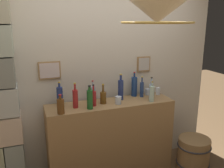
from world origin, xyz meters
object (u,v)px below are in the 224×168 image
at_px(liquor_bottle_rye, 61,106).
at_px(liquor_bottle_vodka, 152,94).
at_px(liquor_bottle_gin, 142,89).
at_px(liquor_bottle_vermouth, 151,91).
at_px(glass_tumbler_shot, 148,92).
at_px(liquor_bottle_bourbon, 94,98).
at_px(liquor_bottle_sherry, 93,93).
at_px(liquor_bottle_mezcal, 103,97).
at_px(liquor_bottle_scotch, 60,96).
at_px(liquor_bottle_whiskey, 75,98).
at_px(liquor_bottle_amaro, 134,86).
at_px(liquor_bottle_port, 90,99).
at_px(liquor_bottle_brandy, 121,89).
at_px(glass_tumbler_highball, 158,91).
at_px(glass_tumbler_rocks, 118,100).
at_px(pendant_lamp, 158,10).
at_px(wooden_barrel, 193,154).

xyz_separation_m(liquor_bottle_rye, liquor_bottle_vodka, (1.12, 0.03, 0.02)).
distance_m(liquor_bottle_gin, liquor_bottle_vermouth, 0.15).
xyz_separation_m(liquor_bottle_vermouth, glass_tumbler_shot, (0.06, 0.18, -0.07)).
bearing_deg(liquor_bottle_vermouth, liquor_bottle_bourbon, 179.48).
bearing_deg(liquor_bottle_sherry, liquor_bottle_mezcal, -51.46).
height_order(liquor_bottle_rye, glass_tumbler_shot, liquor_bottle_rye).
distance_m(liquor_bottle_scotch, liquor_bottle_whiskey, 0.20).
bearing_deg(liquor_bottle_amaro, liquor_bottle_whiskey, -167.68).
relative_size(liquor_bottle_port, glass_tumbler_shot, 3.44).
bearing_deg(liquor_bottle_rye, liquor_bottle_scotch, 83.08).
distance_m(liquor_bottle_sherry, liquor_bottle_port, 0.27).
relative_size(liquor_bottle_gin, liquor_bottle_brandy, 0.82).
xyz_separation_m(liquor_bottle_sherry, liquor_bottle_whiskey, (-0.25, -0.15, 0.01)).
distance_m(liquor_bottle_vodka, glass_tumbler_highball, 0.32).
xyz_separation_m(liquor_bottle_vodka, glass_tumbler_highball, (0.22, 0.23, -0.05)).
relative_size(liquor_bottle_port, liquor_bottle_vermouth, 0.96).
bearing_deg(liquor_bottle_vermouth, liquor_bottle_scotch, 172.98).
relative_size(liquor_bottle_mezcal, glass_tumbler_shot, 3.06).
bearing_deg(liquor_bottle_whiskey, liquor_bottle_brandy, 9.40).
xyz_separation_m(liquor_bottle_bourbon, glass_tumbler_rocks, (0.30, -0.04, -0.05)).
bearing_deg(liquor_bottle_bourbon, liquor_bottle_amaro, 17.15).
bearing_deg(liquor_bottle_bourbon, liquor_bottle_gin, 10.10).
bearing_deg(glass_tumbler_shot, liquor_bottle_vodka, -108.91).
relative_size(liquor_bottle_mezcal, glass_tumbler_highball, 2.47).
bearing_deg(liquor_bottle_brandy, liquor_bottle_vodka, -31.44).
distance_m(liquor_bottle_sherry, liquor_bottle_vodka, 0.73).
distance_m(glass_tumbler_rocks, glass_tumbler_shot, 0.56).
bearing_deg(liquor_bottle_gin, liquor_bottle_amaro, 140.55).
bearing_deg(liquor_bottle_whiskey, pendant_lamp, -64.28).
xyz_separation_m(liquor_bottle_bourbon, liquor_bottle_mezcal, (0.13, 0.04, -0.01)).
xyz_separation_m(liquor_bottle_sherry, glass_tumbler_highball, (0.90, -0.03, -0.05)).
bearing_deg(pendant_lamp, glass_tumbler_shot, 63.47).
distance_m(glass_tumbler_shot, pendant_lamp, 1.62).
xyz_separation_m(liquor_bottle_mezcal, pendant_lamp, (0.12, -0.99, 0.98)).
distance_m(liquor_bottle_sherry, glass_tumbler_highball, 0.91).
relative_size(liquor_bottle_vodka, pendant_lamp, 0.41).
distance_m(liquor_bottle_gin, liquor_bottle_rye, 1.12).
relative_size(liquor_bottle_amaro, liquor_bottle_brandy, 0.98).
bearing_deg(liquor_bottle_mezcal, liquor_bottle_whiskey, -174.79).
bearing_deg(liquor_bottle_sherry, liquor_bottle_vodka, -20.44).
relative_size(liquor_bottle_bourbon, glass_tumbler_rocks, 2.83).
height_order(liquor_bottle_port, liquor_bottle_rye, liquor_bottle_port).
relative_size(liquor_bottle_brandy, liquor_bottle_sherry, 1.24).
relative_size(liquor_bottle_scotch, liquor_bottle_vermouth, 1.01).
bearing_deg(wooden_barrel, liquor_bottle_mezcal, 165.11).
xyz_separation_m(liquor_bottle_sherry, glass_tumbler_rocks, (0.26, -0.20, -0.06)).
bearing_deg(liquor_bottle_scotch, liquor_bottle_gin, -0.47).
distance_m(liquor_bottle_brandy, liquor_bottle_rye, 0.82).
distance_m(liquor_bottle_vermouth, wooden_barrel, 1.04).
xyz_separation_m(liquor_bottle_bourbon, glass_tumbler_highball, (0.94, 0.13, -0.04)).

